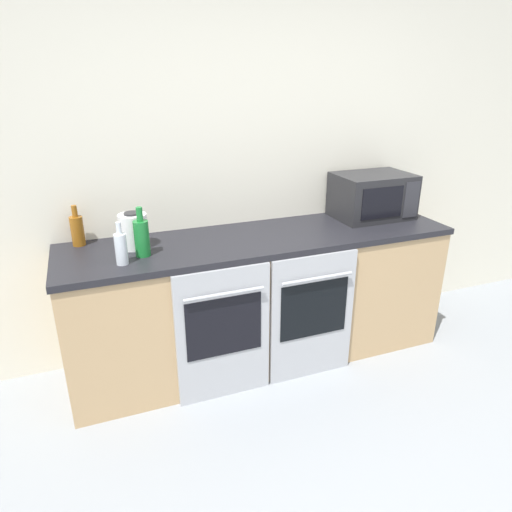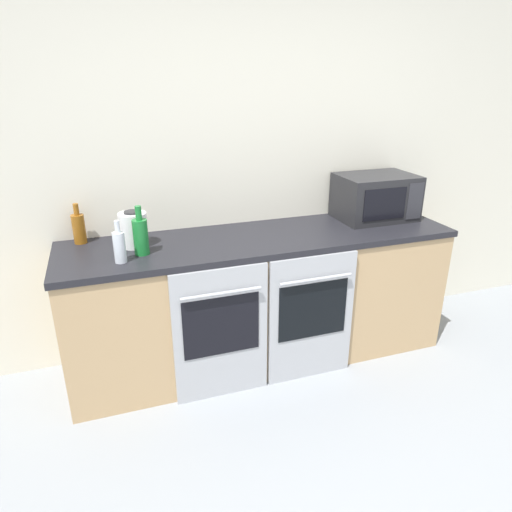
% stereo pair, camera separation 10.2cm
% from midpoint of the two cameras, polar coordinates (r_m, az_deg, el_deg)
% --- Properties ---
extents(wall_back, '(10.00, 0.06, 2.60)m').
position_cam_midpoint_polar(wall_back, '(3.18, -2.58, 11.27)').
color(wall_back, silver).
rests_on(wall_back, ground_plane).
extents(counter_back, '(2.56, 0.67, 0.90)m').
position_cam_midpoint_polar(counter_back, '(3.14, -0.26, -5.26)').
color(counter_back, tan).
rests_on(counter_back, ground_plane).
extents(oven_left, '(0.58, 0.06, 0.86)m').
position_cam_midpoint_polar(oven_left, '(2.76, -5.13, -9.75)').
color(oven_left, '#A8AAAF').
rests_on(oven_left, ground_plane).
extents(oven_right, '(0.58, 0.06, 0.86)m').
position_cam_midpoint_polar(oven_right, '(2.95, 6.09, -7.56)').
color(oven_right, '#A8AAAF').
rests_on(oven_right, ground_plane).
extents(microwave, '(0.54, 0.39, 0.32)m').
position_cam_midpoint_polar(microwave, '(3.41, 13.48, 7.32)').
color(microwave, '#232326').
rests_on(microwave, counter_back).
extents(bottle_clear, '(0.07, 0.07, 0.24)m').
position_cam_midpoint_polar(bottle_clear, '(2.61, -17.60, 0.96)').
color(bottle_clear, silver).
rests_on(bottle_clear, counter_back).
extents(bottle_amber, '(0.08, 0.08, 0.25)m').
position_cam_midpoint_polar(bottle_amber, '(2.99, -22.36, 3.03)').
color(bottle_amber, '#8C5114').
rests_on(bottle_amber, counter_back).
extents(bottle_green, '(0.09, 0.09, 0.29)m').
position_cam_midpoint_polar(bottle_green, '(2.69, -15.16, 2.30)').
color(bottle_green, '#19722D').
rests_on(bottle_green, counter_back).
extents(kettle, '(0.17, 0.17, 0.22)m').
position_cam_midpoint_polar(kettle, '(2.84, -16.07, 3.04)').
color(kettle, white).
rests_on(kettle, counter_back).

